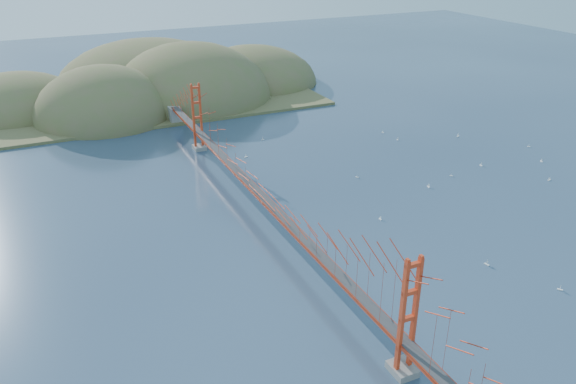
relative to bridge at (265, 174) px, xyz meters
name	(u,v)px	position (x,y,z in m)	size (l,w,h in m)	color
ground	(267,223)	(0.00, -0.18, -7.01)	(320.00, 320.00, 0.00)	#293C53
bridge	(265,174)	(0.00, 0.00, 0.00)	(2.20, 94.40, 12.00)	gray
far_headlands	(160,94)	(2.21, 68.33, -7.01)	(84.00, 58.00, 25.00)	brown
sailboat_16	(357,177)	(18.55, 7.67, -6.87)	(0.56, 0.56, 0.58)	white
sailboat_14	(429,186)	(26.34, 0.06, -6.86)	(0.56, 0.62, 0.70)	white
sailboat_10	(487,264)	(18.93, -20.08, -6.85)	(0.55, 0.65, 0.74)	white
sailboat_8	(458,136)	(45.35, 15.89, -6.85)	(0.67, 0.67, 0.74)	white
sailboat_9	(481,165)	(39.32, 3.20, -6.86)	(0.51, 0.59, 0.68)	white
sailboat_6	(560,289)	(22.50, -27.20, -6.86)	(0.64, 0.64, 0.67)	white
sailboat_11	(529,146)	(53.13, 6.40, -6.87)	(0.54, 0.54, 0.57)	white
sailboat_5	(541,161)	(49.66, 0.36, -6.87)	(0.52, 0.56, 0.62)	white
sailboat_15	(383,132)	(33.97, 23.64, -6.87)	(0.43, 0.51, 0.58)	white
sailboat_0	(380,218)	(14.08, -5.55, -6.86)	(0.47, 0.55, 0.63)	white
sailboat_3	(246,156)	(6.00, 22.87, -6.86)	(0.58, 0.53, 0.66)	white
sailboat_1	(451,175)	(32.16, 1.90, -6.87)	(0.55, 0.55, 0.59)	white
sailboat_12	(263,139)	(11.81, 29.43, -6.86)	(0.57, 0.48, 0.66)	white
sailboat_13	(549,180)	(44.63, -5.78, -6.86)	(0.60, 0.52, 0.68)	white
sailboat_4	(398,139)	(34.23, 19.19, -6.87)	(0.45, 0.50, 0.57)	white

